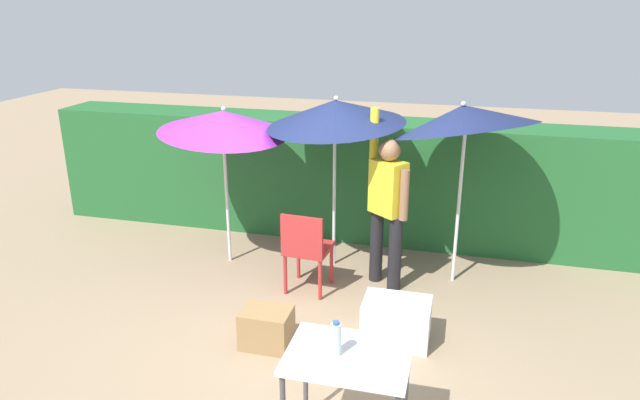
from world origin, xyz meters
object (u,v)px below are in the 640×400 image
(umbrella_yellow, at_px, (335,113))
(cooler_box, at_px, (396,321))
(umbrella_orange, at_px, (223,122))
(crate_cardboard, at_px, (267,328))
(folding_table, at_px, (348,367))
(bottle_water, at_px, (336,339))
(person_vendor, at_px, (387,203))
(umbrella_rainbow, at_px, (464,118))
(chair_plastic, at_px, (306,247))

(umbrella_yellow, height_order, cooler_box, umbrella_yellow)
(umbrella_orange, height_order, umbrella_yellow, umbrella_yellow)
(crate_cardboard, xyz_separation_m, folding_table, (0.95, -1.06, 0.50))
(umbrella_yellow, relative_size, cooler_box, 3.34)
(crate_cardboard, relative_size, bottle_water, 1.81)
(crate_cardboard, relative_size, folding_table, 0.54)
(person_vendor, xyz_separation_m, crate_cardboard, (-0.84, -1.40, -0.76))
(person_vendor, bearing_deg, umbrella_yellow, 151.30)
(umbrella_orange, bearing_deg, crate_cardboard, -57.33)
(bottle_water, bearing_deg, umbrella_yellow, 103.22)
(person_vendor, relative_size, folding_table, 2.35)
(crate_cardboard, bearing_deg, person_vendor, 59.05)
(umbrella_rainbow, relative_size, umbrella_yellow, 1.08)
(umbrella_yellow, distance_m, person_vendor, 1.11)
(umbrella_orange, relative_size, folding_table, 2.32)
(umbrella_yellow, xyz_separation_m, folding_table, (0.74, -2.81, -1.10))
(folding_table, xyz_separation_m, bottle_water, (-0.08, -0.02, 0.21))
(crate_cardboard, bearing_deg, bottle_water, -51.13)
(bottle_water, bearing_deg, person_vendor, 90.66)
(umbrella_rainbow, distance_m, umbrella_orange, 2.54)
(umbrella_orange, distance_m, chair_plastic, 1.64)
(chair_plastic, bearing_deg, umbrella_yellow, 79.49)
(chair_plastic, distance_m, folding_table, 2.28)
(umbrella_rainbow, height_order, crate_cardboard, umbrella_rainbow)
(umbrella_rainbow, distance_m, folding_table, 3.00)
(umbrella_rainbow, distance_m, cooler_box, 2.11)
(chair_plastic, xyz_separation_m, bottle_water, (0.80, -2.12, 0.37))
(umbrella_rainbow, height_order, cooler_box, umbrella_rainbow)
(umbrella_rainbow, relative_size, folding_table, 2.70)
(bottle_water, bearing_deg, umbrella_orange, 125.33)
(umbrella_yellow, xyz_separation_m, bottle_water, (0.66, -2.83, -0.89))
(umbrella_orange, bearing_deg, person_vendor, -4.79)
(chair_plastic, bearing_deg, bottle_water, -69.42)
(umbrella_orange, xyz_separation_m, umbrella_yellow, (1.20, 0.19, 0.13))
(chair_plastic, bearing_deg, folding_table, -67.45)
(umbrella_rainbow, xyz_separation_m, umbrella_orange, (-2.53, -0.10, -0.15))
(cooler_box, bearing_deg, chair_plastic, 146.44)
(crate_cardboard, bearing_deg, umbrella_yellow, 83.32)
(chair_plastic, bearing_deg, cooler_box, -33.56)
(person_vendor, xyz_separation_m, chair_plastic, (-0.77, -0.36, -0.42))
(umbrella_yellow, distance_m, crate_cardboard, 2.38)
(folding_table, bearing_deg, umbrella_yellow, 104.78)
(umbrella_orange, bearing_deg, umbrella_yellow, 9.17)
(chair_plastic, bearing_deg, umbrella_orange, 154.32)
(chair_plastic, distance_m, crate_cardboard, 1.10)
(crate_cardboard, bearing_deg, cooler_box, 18.17)
(umbrella_orange, height_order, cooler_box, umbrella_orange)
(umbrella_rainbow, height_order, chair_plastic, umbrella_rainbow)
(cooler_box, distance_m, crate_cardboard, 1.16)
(umbrella_rainbow, bearing_deg, cooler_box, -108.48)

